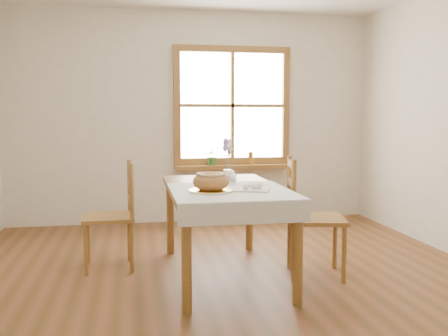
# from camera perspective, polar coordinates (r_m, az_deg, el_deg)

# --- Properties ---
(ground) EXTENTS (5.00, 5.00, 0.00)m
(ground) POSITION_cam_1_polar(r_m,az_deg,el_deg) (3.98, 0.80, -13.45)
(ground) COLOR brown
(ground) RESTS_ON ground
(room_walls) EXTENTS (4.60, 5.10, 2.65)m
(room_walls) POSITION_cam_1_polar(r_m,az_deg,el_deg) (3.77, 0.84, 11.80)
(room_walls) COLOR silver
(room_walls) RESTS_ON ground
(window) EXTENTS (1.46, 0.08, 1.46)m
(window) POSITION_cam_1_polar(r_m,az_deg,el_deg) (6.27, 0.94, 7.14)
(window) COLOR olive
(window) RESTS_ON ground
(window_sill) EXTENTS (1.46, 0.20, 0.05)m
(window_sill) POSITION_cam_1_polar(r_m,az_deg,el_deg) (6.24, 1.05, 0.15)
(window_sill) COLOR olive
(window_sill) RESTS_ON ground
(dining_table) EXTENTS (0.90, 1.60, 0.75)m
(dining_table) POSITION_cam_1_polar(r_m,az_deg,el_deg) (4.10, -0.00, -3.27)
(dining_table) COLOR olive
(dining_table) RESTS_ON ground
(table_linen) EXTENTS (0.91, 0.99, 0.01)m
(table_linen) POSITION_cam_1_polar(r_m,az_deg,el_deg) (3.79, 0.83, -2.65)
(table_linen) COLOR silver
(table_linen) RESTS_ON dining_table
(chair_left) EXTENTS (0.48, 0.46, 0.93)m
(chair_left) POSITION_cam_1_polar(r_m,az_deg,el_deg) (4.46, -13.12, -5.31)
(chair_left) COLOR olive
(chair_left) RESTS_ON ground
(chair_right) EXTENTS (0.57, 0.55, 0.98)m
(chair_right) POSITION_cam_1_polar(r_m,az_deg,el_deg) (4.21, 10.48, -5.54)
(chair_right) COLOR olive
(chair_right) RESTS_ON ground
(bread_plate) EXTENTS (0.38, 0.38, 0.02)m
(bread_plate) POSITION_cam_1_polar(r_m,az_deg,el_deg) (3.71, -1.49, -2.63)
(bread_plate) COLOR white
(bread_plate) RESTS_ON table_linen
(bread_loaf) EXTENTS (0.27, 0.27, 0.15)m
(bread_loaf) POSITION_cam_1_polar(r_m,az_deg,el_deg) (3.70, -1.50, -1.35)
(bread_loaf) COLOR #AE723D
(bread_loaf) RESTS_ON bread_plate
(egg_napkin) EXTENTS (0.34, 0.31, 0.01)m
(egg_napkin) POSITION_cam_1_polar(r_m,az_deg,el_deg) (3.80, 3.11, -2.47)
(egg_napkin) COLOR silver
(egg_napkin) RESTS_ON table_linen
(eggs) EXTENTS (0.26, 0.25, 0.05)m
(eggs) POSITION_cam_1_polar(r_m,az_deg,el_deg) (3.80, 3.12, -2.03)
(eggs) COLOR white
(eggs) RESTS_ON egg_napkin
(salt_shaker) EXTENTS (0.07, 0.07, 0.11)m
(salt_shaker) POSITION_cam_1_polar(r_m,az_deg,el_deg) (4.19, 0.88, -1.02)
(salt_shaker) COLOR white
(salt_shaker) RESTS_ON table_linen
(pepper_shaker) EXTENTS (0.06, 0.06, 0.09)m
(pepper_shaker) POSITION_cam_1_polar(r_m,az_deg,el_deg) (4.10, 1.07, -1.29)
(pepper_shaker) COLOR white
(pepper_shaker) RESTS_ON table_linen
(flower_vase) EXTENTS (0.10, 0.10, 0.09)m
(flower_vase) POSITION_cam_1_polar(r_m,az_deg,el_deg) (4.43, 0.47, -0.88)
(flower_vase) COLOR white
(flower_vase) RESTS_ON dining_table
(lavender_bouquet) EXTENTS (0.14, 0.14, 0.27)m
(lavender_bouquet) POSITION_cam_1_polar(r_m,az_deg,el_deg) (4.41, 0.48, 1.45)
(lavender_bouquet) COLOR #7D60AA
(lavender_bouquet) RESTS_ON flower_vase
(potted_plant) EXTENTS (0.22, 0.24, 0.17)m
(potted_plant) POSITION_cam_1_polar(r_m,az_deg,el_deg) (6.18, -1.31, 1.14)
(potted_plant) COLOR #326B2B
(potted_plant) RESTS_ON window_sill
(amber_bottle) EXTENTS (0.07, 0.07, 0.17)m
(amber_bottle) POSITION_cam_1_polar(r_m,az_deg,el_deg) (6.28, 3.06, 1.18)
(amber_bottle) COLOR #95631B
(amber_bottle) RESTS_ON window_sill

